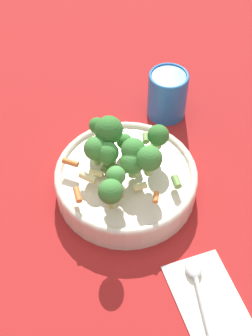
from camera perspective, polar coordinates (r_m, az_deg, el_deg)
ground_plane at (r=0.84m, az=0.00°, el=-2.66°), size 3.00×3.00×0.00m
bowl at (r=0.82m, az=0.00°, el=-1.48°), size 0.25×0.25×0.05m
pasta_salad at (r=0.77m, az=-0.54°, el=1.78°), size 0.19×0.20×0.09m
cup at (r=0.94m, az=5.07°, el=8.98°), size 0.08×0.08×0.10m
napkin at (r=0.74m, az=9.97°, el=-15.44°), size 0.10×0.15×0.01m
spoon at (r=0.74m, az=8.76°, el=-14.00°), size 0.06×0.16×0.01m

